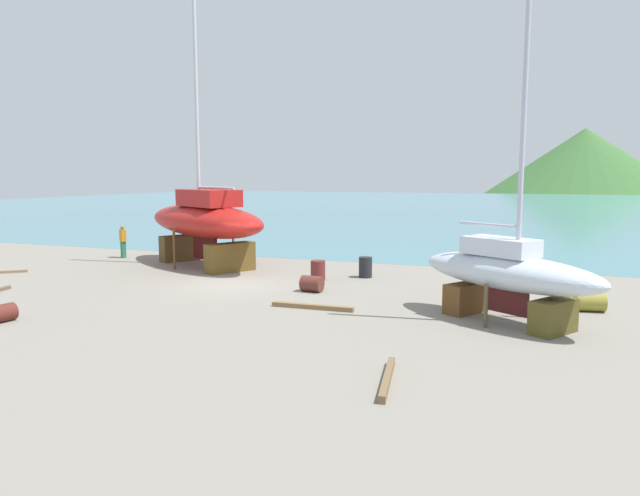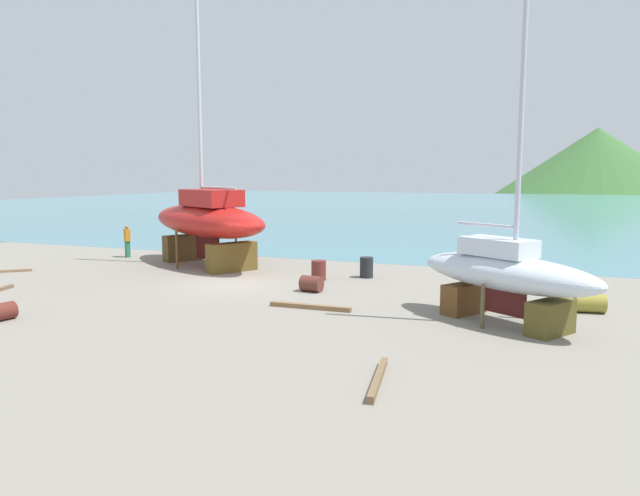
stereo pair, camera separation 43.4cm
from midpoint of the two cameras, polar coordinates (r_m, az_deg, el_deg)
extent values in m
plane|color=gray|center=(21.14, -13.75, -5.07)|extent=(42.82, 42.82, 0.00)
cube|color=teal|center=(87.16, 12.74, 4.18)|extent=(159.46, 117.03, 0.01)
cone|color=#3C6B34|center=(191.99, 24.63, 5.30)|extent=(107.70, 107.70, 37.00)
cube|color=brown|center=(30.75, -13.88, 0.02)|extent=(1.76, 2.42, 1.34)
cube|color=brown|center=(26.73, -9.41, -0.93)|extent=(1.76, 2.42, 1.34)
cylinder|color=brown|center=(27.94, -14.75, -0.14)|extent=(0.12, 0.12, 1.90)
cylinder|color=brown|center=(29.50, -9.04, 0.39)|extent=(0.12, 0.12, 1.90)
ellipsoid|color=#B31B17|center=(28.56, -11.88, 2.67)|extent=(9.53, 7.08, 1.61)
cube|color=#4D1312|center=(28.70, -11.81, -0.05)|extent=(1.98, 1.15, 1.13)
cube|color=#B2201D|center=(28.09, -11.49, 4.91)|extent=(3.78, 3.17, 0.80)
cylinder|color=silver|center=(29.16, -12.67, 15.07)|extent=(0.17, 0.17, 11.07)
cylinder|color=#B8BEC2|center=(27.47, -10.80, 5.91)|extent=(2.89, 1.67, 0.12)
cube|color=brown|center=(17.43, 21.56, -6.38)|extent=(1.38, 1.62, 0.96)
cube|color=brown|center=(19.15, 13.69, -4.87)|extent=(1.38, 1.62, 0.96)
cylinder|color=brown|center=(19.03, 19.24, -4.58)|extent=(0.12, 0.12, 1.34)
cylinder|color=brown|center=(17.40, 15.50, -5.52)|extent=(0.12, 0.12, 1.34)
ellipsoid|color=silver|center=(18.04, 17.56, -2.30)|extent=(6.17, 4.85, 1.06)
cube|color=#551D1B|center=(18.21, 17.45, -5.10)|extent=(1.29, 0.86, 0.74)
cube|color=silver|center=(18.12, 16.86, 0.14)|extent=(2.46, 2.12, 0.53)
cylinder|color=silver|center=(17.74, 19.01, 13.18)|extent=(0.15, 0.15, 8.72)
cylinder|color=#B9B7C8|center=(18.32, 15.77, 2.26)|extent=(1.87, 1.24, 0.10)
cube|color=#2B7552|center=(32.76, -19.36, -0.15)|extent=(0.39, 0.35, 0.89)
cube|color=orange|center=(32.68, -19.42, 1.19)|extent=(0.50, 0.44, 0.64)
sphere|color=olive|center=(32.64, -19.45, 1.94)|extent=(0.22, 0.22, 0.22)
cylinder|color=#5C2C23|center=(21.96, -1.38, -3.58)|extent=(0.84, 0.68, 0.62)
cylinder|color=#5D251D|center=(20.09, -29.78, -5.68)|extent=(0.68, 0.91, 0.54)
cylinder|color=#222428|center=(25.03, 4.06, -1.92)|extent=(0.77, 0.77, 0.90)
cylinder|color=olive|center=(20.73, 24.76, -4.91)|extent=(1.01, 0.77, 0.62)
cylinder|color=brown|center=(23.74, 15.71, -2.98)|extent=(0.96, 1.03, 0.66)
cylinder|color=maroon|center=(24.32, -0.72, -2.25)|extent=(0.69, 0.69, 0.84)
cube|color=brown|center=(19.21, -1.43, -5.87)|extent=(2.86, 0.30, 0.15)
cube|color=brown|center=(12.71, 5.72, -12.81)|extent=(0.52, 2.48, 0.17)
camera|label=1|loc=(0.22, -90.55, -0.07)|focal=32.12mm
camera|label=2|loc=(0.22, 89.45, 0.07)|focal=32.12mm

